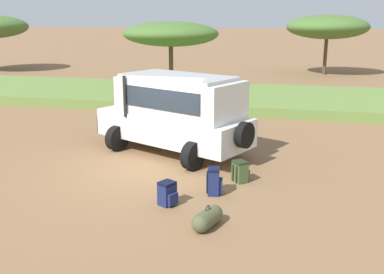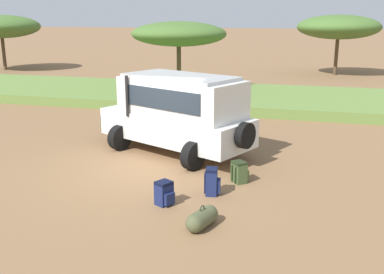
# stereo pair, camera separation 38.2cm
# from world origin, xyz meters

# --- Properties ---
(ground_plane) EXTENTS (320.00, 320.00, 0.00)m
(ground_plane) POSITION_xyz_m (0.00, 0.00, 0.00)
(ground_plane) COLOR olive
(grass_bank) EXTENTS (120.00, 7.00, 0.44)m
(grass_bank) POSITION_xyz_m (0.00, 10.85, 0.22)
(grass_bank) COLOR olive
(grass_bank) RESTS_ON ground_plane
(safari_vehicle) EXTENTS (5.37, 3.86, 2.44)m
(safari_vehicle) POSITION_xyz_m (0.26, 1.76, 1.29)
(safari_vehicle) COLOR silver
(safari_vehicle) RESTS_ON ground_plane
(backpack_beside_front_wheel) EXTENTS (0.41, 0.41, 0.66)m
(backpack_beside_front_wheel) POSITION_xyz_m (2.05, -1.33, 0.32)
(backpack_beside_front_wheel) COLOR navy
(backpack_beside_front_wheel) RESTS_ON ground_plane
(backpack_cluster_center) EXTENTS (0.49, 0.49, 0.56)m
(backpack_cluster_center) POSITION_xyz_m (2.55, -0.35, 0.27)
(backpack_cluster_center) COLOR #42562D
(backpack_cluster_center) RESTS_ON ground_plane
(backpack_near_rear_wheel) EXTENTS (0.48, 0.45, 0.55)m
(backpack_near_rear_wheel) POSITION_xyz_m (1.14, -2.20, 0.27)
(backpack_near_rear_wheel) COLOR navy
(backpack_near_rear_wheel) RESTS_ON ground_plane
(duffel_bag_low_black_case) EXTENTS (0.54, 0.90, 0.48)m
(duffel_bag_low_black_case) POSITION_xyz_m (2.24, -3.09, 0.19)
(duffel_bag_low_black_case) COLOR #4C5133
(duffel_bag_low_black_case) RESTS_ON ground_plane
(acacia_tree_far_left) EXTENTS (5.95, 6.10, 4.28)m
(acacia_tree_far_left) POSITION_xyz_m (-19.78, 19.82, 3.38)
(acacia_tree_far_left) COLOR brown
(acacia_tree_far_left) RESTS_ON ground_plane
(acacia_tree_left_mid) EXTENTS (5.18, 4.49, 3.90)m
(acacia_tree_left_mid) POSITION_xyz_m (-2.96, 12.49, 3.23)
(acacia_tree_left_mid) COLOR brown
(acacia_tree_left_mid) RESTS_ON ground_plane
(acacia_tree_centre_back) EXTENTS (5.86, 5.46, 4.28)m
(acacia_tree_centre_back) POSITION_xyz_m (5.67, 23.42, 3.41)
(acacia_tree_centre_back) COLOR brown
(acacia_tree_centre_back) RESTS_ON ground_plane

